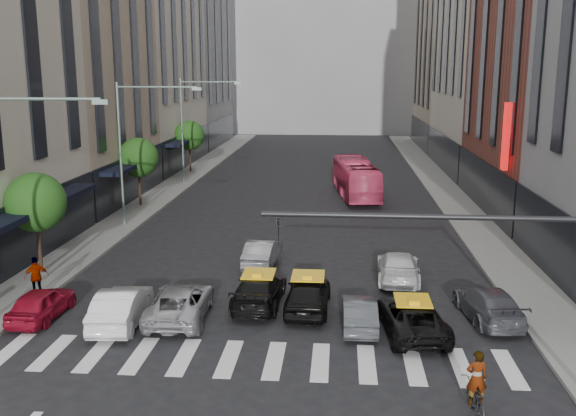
% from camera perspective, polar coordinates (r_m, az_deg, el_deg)
% --- Properties ---
extents(ground, '(160.00, 160.00, 0.00)m').
position_cam_1_polar(ground, '(21.68, -3.27, -15.01)').
color(ground, black).
rests_on(ground, ground).
extents(sidewalk_left, '(3.00, 96.00, 0.15)m').
position_cam_1_polar(sidewalk_left, '(52.05, -11.33, 1.10)').
color(sidewalk_left, slate).
rests_on(sidewalk_left, ground).
extents(sidewalk_right, '(3.00, 96.00, 0.15)m').
position_cam_1_polar(sidewalk_right, '(50.82, 14.48, 0.68)').
color(sidewalk_right, slate).
rests_on(sidewalk_right, ground).
extents(building_left_b, '(8.00, 16.00, 24.00)m').
position_cam_1_polar(building_left_b, '(51.10, -18.66, 13.95)').
color(building_left_b, tan).
rests_on(building_left_b, ground).
extents(building_left_d, '(8.00, 18.00, 30.00)m').
position_cam_1_polar(building_left_d, '(86.52, -8.87, 15.47)').
color(building_left_d, gray).
rests_on(building_left_d, ground).
extents(building_right_b, '(8.00, 18.00, 26.00)m').
position_cam_1_polar(building_right_b, '(48.33, 22.60, 14.99)').
color(building_right_b, brown).
rests_on(building_right_b, ground).
extents(building_right_d, '(8.00, 18.00, 28.00)m').
position_cam_1_polar(building_right_d, '(85.38, 14.74, 14.59)').
color(building_right_d, tan).
rests_on(building_right_d, ground).
extents(building_far, '(30.00, 10.00, 36.00)m').
position_cam_1_polar(building_far, '(104.43, 3.27, 16.66)').
color(building_far, gray).
rests_on(building_far, ground).
extents(tree_near, '(2.88, 2.88, 4.95)m').
position_cam_1_polar(tree_near, '(33.12, -21.51, 0.47)').
color(tree_near, black).
rests_on(tree_near, sidewalk_left).
extents(tree_mid, '(2.88, 2.88, 4.95)m').
position_cam_1_polar(tree_mid, '(47.78, -13.16, 4.38)').
color(tree_mid, black).
rests_on(tree_mid, sidewalk_left).
extents(tree_far, '(2.88, 2.88, 4.95)m').
position_cam_1_polar(tree_far, '(63.10, -8.76, 6.40)').
color(tree_far, black).
rests_on(tree_far, sidewalk_left).
extents(streetlamp_near, '(5.38, 0.25, 9.00)m').
position_cam_1_polar(streetlamp_near, '(26.69, -24.08, 2.52)').
color(streetlamp_near, gray).
rests_on(streetlamp_near, sidewalk_left).
extents(streetlamp_mid, '(5.38, 0.25, 9.00)m').
position_cam_1_polar(streetlamp_mid, '(41.32, -13.49, 6.33)').
color(streetlamp_mid, gray).
rests_on(streetlamp_mid, sidewalk_left).
extents(streetlamp_far, '(5.38, 0.25, 9.00)m').
position_cam_1_polar(streetlamp_far, '(56.69, -8.49, 8.05)').
color(streetlamp_far, gray).
rests_on(streetlamp_far, sidewalk_left).
extents(traffic_signal, '(10.10, 0.20, 6.00)m').
position_cam_1_polar(traffic_signal, '(19.52, 19.19, -4.67)').
color(traffic_signal, black).
rests_on(traffic_signal, ground).
extents(liberty_sign, '(0.30, 0.70, 4.00)m').
position_cam_1_polar(liberty_sign, '(40.49, 18.82, 6.04)').
color(liberty_sign, red).
rests_on(liberty_sign, ground).
extents(car_red, '(1.62, 3.85, 1.30)m').
position_cam_1_polar(car_red, '(28.06, -21.07, -7.91)').
color(car_red, maroon).
rests_on(car_red, ground).
extents(car_white_front, '(1.90, 4.63, 1.49)m').
position_cam_1_polar(car_white_front, '(26.46, -14.61, -8.46)').
color(car_white_front, silver).
rests_on(car_white_front, ground).
extents(car_silver, '(2.48, 4.99, 1.36)m').
position_cam_1_polar(car_silver, '(26.57, -9.58, -8.29)').
color(car_silver, '#AAA9AF').
rests_on(car_silver, ground).
extents(taxi_left, '(2.12, 4.89, 1.40)m').
position_cam_1_polar(taxi_left, '(27.61, -2.61, -7.28)').
color(taxi_left, black).
rests_on(taxi_left, ground).
extents(taxi_center, '(1.92, 4.48, 1.51)m').
position_cam_1_polar(taxi_center, '(27.00, 1.79, -7.61)').
color(taxi_center, black).
rests_on(taxi_center, ground).
extents(car_grey_mid, '(1.37, 3.75, 1.23)m').
position_cam_1_polar(car_grey_mid, '(25.53, 6.37, -9.22)').
color(car_grey_mid, '#3C3E43').
rests_on(car_grey_mid, ground).
extents(taxi_right, '(2.70, 4.94, 1.31)m').
position_cam_1_polar(taxi_right, '(25.27, 10.97, -9.50)').
color(taxi_right, black).
rests_on(taxi_right, ground).
extents(car_grey_curb, '(2.46, 4.83, 1.34)m').
position_cam_1_polar(car_grey_curb, '(27.33, 17.38, -8.12)').
color(car_grey_curb, '#474950').
rests_on(car_grey_curb, ground).
extents(car_row2_left, '(1.66, 4.17, 1.35)m').
position_cam_1_polar(car_row2_left, '(33.14, -2.34, -3.97)').
color(car_row2_left, gray).
rests_on(car_row2_left, ground).
extents(car_row2_right, '(2.16, 4.86, 1.38)m').
position_cam_1_polar(car_row2_right, '(31.20, 9.77, -5.15)').
color(car_row2_right, silver).
rests_on(car_row2_right, ground).
extents(bus, '(3.75, 10.69, 2.92)m').
position_cam_1_polar(bus, '(51.10, 6.04, 2.64)').
color(bus, '#E54370').
rests_on(bus, ground).
extents(motorcycle, '(0.76, 1.88, 0.97)m').
position_cam_1_polar(motorcycle, '(20.40, 16.31, -15.85)').
color(motorcycle, black).
rests_on(motorcycle, ground).
extents(rider, '(0.65, 0.45, 1.71)m').
position_cam_1_polar(rider, '(19.81, 16.55, -12.42)').
color(rider, gray).
rests_on(rider, motorcycle).
extents(pedestrian_far, '(1.10, 0.96, 1.79)m').
position_cam_1_polar(pedestrian_far, '(30.25, -21.47, -5.70)').
color(pedestrian_far, gray).
rests_on(pedestrian_far, sidewalk_left).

